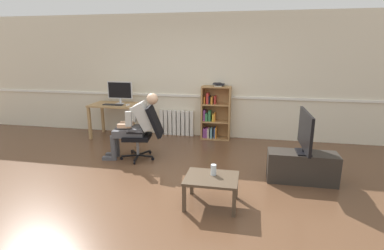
# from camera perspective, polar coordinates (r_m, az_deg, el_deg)

# --- Properties ---
(ground_plane) EXTENTS (18.00, 18.00, 0.00)m
(ground_plane) POSITION_cam_1_polar(r_m,az_deg,el_deg) (4.56, -4.03, -11.10)
(ground_plane) COLOR brown
(back_wall) EXTENTS (12.00, 0.13, 2.70)m
(back_wall) POSITION_cam_1_polar(r_m,az_deg,el_deg) (6.74, 1.80, 9.18)
(back_wall) COLOR beige
(back_wall) RESTS_ON ground_plane
(computer_desk) EXTENTS (1.11, 0.68, 0.76)m
(computer_desk) POSITION_cam_1_polar(r_m,az_deg,el_deg) (6.92, -14.18, 2.99)
(computer_desk) COLOR tan
(computer_desk) RESTS_ON ground_plane
(imac_monitor) EXTENTS (0.58, 0.14, 0.49)m
(imac_monitor) POSITION_cam_1_polar(r_m,az_deg,el_deg) (6.89, -13.57, 6.33)
(imac_monitor) COLOR silver
(imac_monitor) RESTS_ON computer_desk
(keyboard) EXTENTS (0.43, 0.12, 0.02)m
(keyboard) POSITION_cam_1_polar(r_m,az_deg,el_deg) (6.78, -14.82, 3.77)
(keyboard) COLOR black
(keyboard) RESTS_ON computer_desk
(computer_mouse) EXTENTS (0.06, 0.10, 0.03)m
(computer_mouse) POSITION_cam_1_polar(r_m,az_deg,el_deg) (6.65, -12.09, 3.79)
(computer_mouse) COLOR white
(computer_mouse) RESTS_ON computer_desk
(bookshelf) EXTENTS (0.63, 0.29, 1.25)m
(bookshelf) POSITION_cam_1_polar(r_m,az_deg,el_deg) (6.60, 4.24, 2.12)
(bookshelf) COLOR #AD7F4C
(bookshelf) RESTS_ON ground_plane
(radiator) EXTENTS (0.79, 0.08, 0.58)m
(radiator) POSITION_cam_1_polar(r_m,az_deg,el_deg) (6.92, -2.95, 0.41)
(radiator) COLOR white
(radiator) RESTS_ON ground_plane
(office_chair) EXTENTS (0.79, 0.63, 0.98)m
(office_chair) POSITION_cam_1_polar(r_m,az_deg,el_deg) (5.43, -8.90, -1.10)
(office_chair) COLOR black
(office_chair) RESTS_ON ground_plane
(person_seated) EXTENTS (1.04, 0.46, 1.21)m
(person_seated) POSITION_cam_1_polar(r_m,az_deg,el_deg) (5.44, -10.70, 0.17)
(person_seated) COLOR #4C4C51
(person_seated) RESTS_ON ground_plane
(tv_stand) EXTENTS (1.01, 0.38, 0.46)m
(tv_stand) POSITION_cam_1_polar(r_m,az_deg,el_deg) (4.84, 20.18, -7.52)
(tv_stand) COLOR #2D2823
(tv_stand) RESTS_ON ground_plane
(tv_screen) EXTENTS (0.21, 0.89, 0.62)m
(tv_screen) POSITION_cam_1_polar(r_m,az_deg,el_deg) (4.67, 20.78, -1.19)
(tv_screen) COLOR black
(tv_screen) RESTS_ON tv_stand
(coffee_table) EXTENTS (0.67, 0.54, 0.38)m
(coffee_table) POSITION_cam_1_polar(r_m,az_deg,el_deg) (3.87, 3.74, -10.57)
(coffee_table) COLOR #4C3D2D
(coffee_table) RESTS_ON ground_plane
(drinking_glass) EXTENTS (0.07, 0.07, 0.14)m
(drinking_glass) POSITION_cam_1_polar(r_m,az_deg,el_deg) (3.89, 4.13, -8.50)
(drinking_glass) COLOR silver
(drinking_glass) RESTS_ON coffee_table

